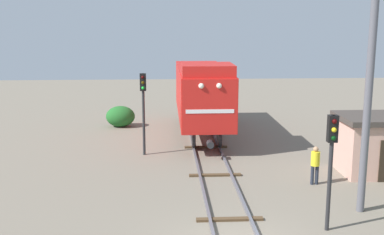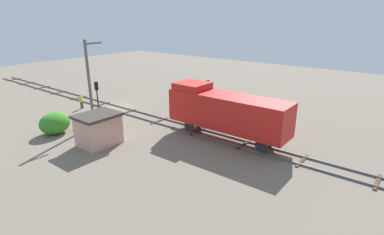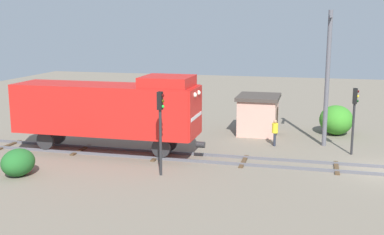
{
  "view_description": "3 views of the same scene",
  "coord_description": "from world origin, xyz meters",
  "px_view_note": "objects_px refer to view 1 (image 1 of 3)",
  "views": [
    {
      "loc": [
        -2.25,
        -13.49,
        6.98
      ],
      "look_at": [
        -0.69,
        14.24,
        1.42
      ],
      "focal_mm": 45.0,
      "sensor_mm": 36.0,
      "label": 1
    },
    {
      "loc": [
        21.48,
        28.75,
        10.59
      ],
      "look_at": [
        1.15,
        12.87,
        1.83
      ],
      "focal_mm": 28.0,
      "sensor_mm": 36.0,
      "label": 2
    },
    {
      "loc": [
        -26.09,
        3.96,
        7.68
      ],
      "look_at": [
        0.19,
        10.62,
        2.39
      ],
      "focal_mm": 45.0,
      "sensor_mm": 36.0,
      "label": 3
    }
  ],
  "objects_px": {
    "traffic_signal_near": "(331,151)",
    "worker_by_signal": "(315,162)",
    "catenary_mast": "(367,92)",
    "locomotive": "(202,91)",
    "relay_hut": "(376,144)",
    "traffic_signal_mid": "(143,99)"
  },
  "relations": [
    {
      "from": "traffic_signal_mid",
      "to": "relay_hut",
      "type": "height_order",
      "value": "traffic_signal_mid"
    },
    {
      "from": "traffic_signal_near",
      "to": "relay_hut",
      "type": "bearing_deg",
      "value": 54.76
    },
    {
      "from": "locomotive",
      "to": "traffic_signal_mid",
      "type": "bearing_deg",
      "value": -128.17
    },
    {
      "from": "worker_by_signal",
      "to": "catenary_mast",
      "type": "bearing_deg",
      "value": -164.17
    },
    {
      "from": "worker_by_signal",
      "to": "catenary_mast",
      "type": "distance_m",
      "value": 4.72
    },
    {
      "from": "traffic_signal_mid",
      "to": "worker_by_signal",
      "type": "bearing_deg",
      "value": -34.27
    },
    {
      "from": "traffic_signal_near",
      "to": "catenary_mast",
      "type": "relative_size",
      "value": 0.47
    },
    {
      "from": "traffic_signal_near",
      "to": "catenary_mast",
      "type": "bearing_deg",
      "value": 42.18
    },
    {
      "from": "traffic_signal_near",
      "to": "relay_hut",
      "type": "height_order",
      "value": "traffic_signal_near"
    },
    {
      "from": "traffic_signal_near",
      "to": "traffic_signal_mid",
      "type": "height_order",
      "value": "traffic_signal_mid"
    },
    {
      "from": "worker_by_signal",
      "to": "relay_hut",
      "type": "distance_m",
      "value": 3.62
    },
    {
      "from": "catenary_mast",
      "to": "relay_hut",
      "type": "relative_size",
      "value": 2.43
    },
    {
      "from": "traffic_signal_near",
      "to": "locomotive",
      "type": "bearing_deg",
      "value": 102.74
    },
    {
      "from": "locomotive",
      "to": "relay_hut",
      "type": "relative_size",
      "value": 3.31
    },
    {
      "from": "locomotive",
      "to": "traffic_signal_near",
      "type": "distance_m",
      "value": 14.51
    },
    {
      "from": "traffic_signal_near",
      "to": "catenary_mast",
      "type": "height_order",
      "value": "catenary_mast"
    },
    {
      "from": "catenary_mast",
      "to": "traffic_signal_mid",
      "type": "bearing_deg",
      "value": 135.33
    },
    {
      "from": "traffic_signal_mid",
      "to": "worker_by_signal",
      "type": "height_order",
      "value": "traffic_signal_mid"
    },
    {
      "from": "locomotive",
      "to": "traffic_signal_mid",
      "type": "relative_size",
      "value": 2.67
    },
    {
      "from": "traffic_signal_mid",
      "to": "relay_hut",
      "type": "bearing_deg",
      "value": -18.93
    },
    {
      "from": "traffic_signal_near",
      "to": "traffic_signal_mid",
      "type": "xyz_separation_m",
      "value": [
        -6.6,
        9.82,
        0.23
      ]
    },
    {
      "from": "traffic_signal_near",
      "to": "worker_by_signal",
      "type": "relative_size",
      "value": 2.35
    }
  ]
}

